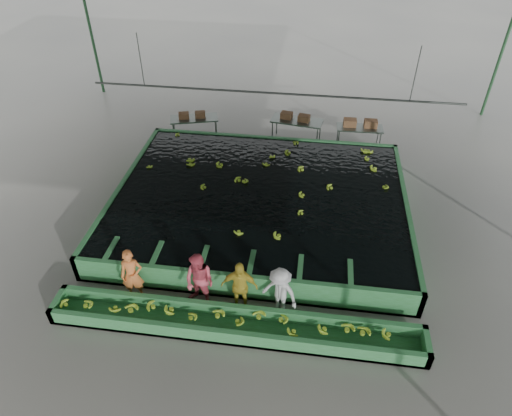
# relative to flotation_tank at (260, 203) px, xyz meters

# --- Properties ---
(ground) EXTENTS (80.00, 80.00, 0.00)m
(ground) POSITION_rel_flotation_tank_xyz_m (0.00, -1.50, -0.45)
(ground) COLOR slate
(ground) RESTS_ON ground
(shed_roof) EXTENTS (20.00, 22.00, 0.04)m
(shed_roof) POSITION_rel_flotation_tank_xyz_m (0.00, -1.50, 4.55)
(shed_roof) COLOR gray
(shed_roof) RESTS_ON shed_posts
(shed_posts) EXTENTS (20.00, 22.00, 5.00)m
(shed_posts) POSITION_rel_flotation_tank_xyz_m (0.00, -1.50, 2.05)
(shed_posts) COLOR #285631
(shed_posts) RESTS_ON ground
(flotation_tank) EXTENTS (10.00, 8.00, 0.90)m
(flotation_tank) POSITION_rel_flotation_tank_xyz_m (0.00, 0.00, 0.00)
(flotation_tank) COLOR #357F44
(flotation_tank) RESTS_ON ground
(tank_water) EXTENTS (9.70, 7.70, 0.00)m
(tank_water) POSITION_rel_flotation_tank_xyz_m (0.00, -0.00, 0.40)
(tank_water) COLOR black
(tank_water) RESTS_ON flotation_tank
(sorting_trough) EXTENTS (10.00, 1.00, 0.50)m
(sorting_trough) POSITION_rel_flotation_tank_xyz_m (0.00, -5.10, -0.20)
(sorting_trough) COLOR #357F44
(sorting_trough) RESTS_ON ground
(cableway_rail) EXTENTS (0.08, 0.08, 14.00)m
(cableway_rail) POSITION_rel_flotation_tank_xyz_m (0.00, 3.50, 2.55)
(cableway_rail) COLOR #59605B
(cableway_rail) RESTS_ON shed_roof
(rail_hanger_left) EXTENTS (0.04, 0.04, 2.00)m
(rail_hanger_left) POSITION_rel_flotation_tank_xyz_m (-5.00, 3.50, 3.55)
(rail_hanger_left) COLOR #59605B
(rail_hanger_left) RESTS_ON shed_roof
(rail_hanger_right) EXTENTS (0.04, 0.04, 2.00)m
(rail_hanger_right) POSITION_rel_flotation_tank_xyz_m (5.00, 3.50, 3.55)
(rail_hanger_right) COLOR #59605B
(rail_hanger_right) RESTS_ON shed_roof
(worker_a) EXTENTS (0.70, 0.55, 1.71)m
(worker_a) POSITION_rel_flotation_tank_xyz_m (-3.01, -4.30, 0.40)
(worker_a) COLOR orange
(worker_a) RESTS_ON ground
(worker_b) EXTENTS (1.07, 0.96, 1.80)m
(worker_b) POSITION_rel_flotation_tank_xyz_m (-1.09, -4.30, 0.45)
(worker_b) COLOR #D74D5F
(worker_b) RESTS_ON ground
(worker_c) EXTENTS (1.02, 0.46, 1.71)m
(worker_c) POSITION_rel_flotation_tank_xyz_m (0.01, -4.30, 0.40)
(worker_c) COLOR gold
(worker_c) RESTS_ON ground
(worker_d) EXTENTS (1.20, 0.97, 1.61)m
(worker_d) POSITION_rel_flotation_tank_xyz_m (1.11, -4.30, 0.36)
(worker_d) COLOR silver
(worker_d) RESTS_ON ground
(packing_table_left) EXTENTS (2.21, 1.36, 0.94)m
(packing_table_left) POSITION_rel_flotation_tank_xyz_m (-3.61, 5.08, 0.02)
(packing_table_left) COLOR #59605B
(packing_table_left) RESTS_ON ground
(packing_table_mid) EXTENTS (2.31, 1.20, 1.00)m
(packing_table_mid) POSITION_rel_flotation_tank_xyz_m (0.89, 5.37, 0.05)
(packing_table_mid) COLOR #59605B
(packing_table_mid) RESTS_ON ground
(packing_table_right) EXTENTS (1.96, 0.84, 0.88)m
(packing_table_right) POSITION_rel_flotation_tank_xyz_m (3.59, 5.32, -0.01)
(packing_table_right) COLOR #59605B
(packing_table_right) RESTS_ON ground
(box_stack_left) EXTENTS (1.20, 0.63, 0.25)m
(box_stack_left) POSITION_rel_flotation_tank_xyz_m (-3.69, 5.08, 0.49)
(box_stack_left) COLOR brown
(box_stack_left) RESTS_ON packing_table_left
(box_stack_mid) EXTENTS (1.31, 0.60, 0.27)m
(box_stack_mid) POSITION_rel_flotation_tank_xyz_m (0.80, 5.41, 0.55)
(box_stack_mid) COLOR brown
(box_stack_mid) RESTS_ON packing_table_mid
(box_stack_right) EXTENTS (1.43, 0.44, 0.31)m
(box_stack_right) POSITION_rel_flotation_tank_xyz_m (3.58, 5.41, 0.43)
(box_stack_right) COLOR brown
(box_stack_right) RESTS_ON packing_table_right
(floating_bananas) EXTENTS (8.16, 5.56, 0.11)m
(floating_bananas) POSITION_rel_flotation_tank_xyz_m (0.00, 0.80, 0.40)
(floating_bananas) COLOR #92BC28
(floating_bananas) RESTS_ON tank_water
(trough_bananas) EXTENTS (8.78, 0.59, 0.12)m
(trough_bananas) POSITION_rel_flotation_tank_xyz_m (0.00, -5.10, -0.05)
(trough_bananas) COLOR #92BC28
(trough_bananas) RESTS_ON sorting_trough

